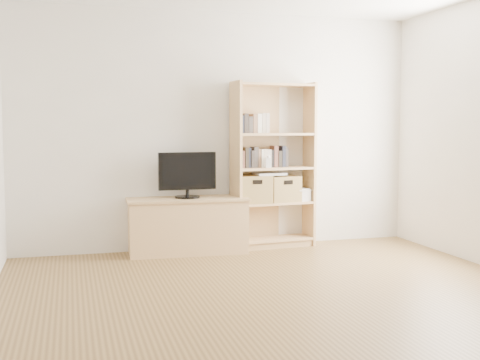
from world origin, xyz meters
name	(u,v)px	position (x,y,z in m)	size (l,w,h in m)	color
floor	(302,313)	(0.00, 0.00, 0.00)	(4.50, 5.00, 0.01)	brown
back_wall	(219,131)	(0.00, 2.50, 1.30)	(4.50, 0.02, 2.60)	white
tv_stand	(188,227)	(-0.41, 2.27, 0.28)	(1.24, 0.47, 0.57)	tan
bookshelf	(273,165)	(0.58, 2.34, 0.92)	(0.92, 0.33, 1.84)	tan
television	(187,175)	(-0.41, 2.27, 0.84)	(0.62, 0.05, 0.48)	black
books_row_mid	(272,157)	(0.58, 2.36, 1.01)	(0.84, 0.16, 0.22)	black
books_row_upper	(256,125)	(0.37, 2.34, 1.37)	(0.35, 0.13, 0.18)	black
baby_monitor	(268,163)	(0.49, 2.23, 0.96)	(0.06, 0.04, 0.11)	white
basket_left	(253,189)	(0.34, 2.31, 0.66)	(0.37, 0.30, 0.30)	#A28549
basket_right	(282,189)	(0.69, 2.34, 0.65)	(0.35, 0.29, 0.29)	#A28549
laptop	(269,174)	(0.52, 2.31, 0.83)	(0.33, 0.23, 0.03)	silver
magazine_stack	(299,195)	(0.90, 2.36, 0.57)	(0.18, 0.26, 0.12)	beige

